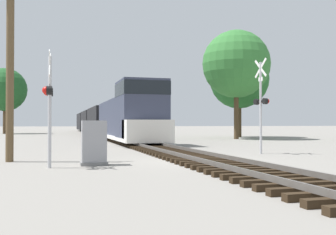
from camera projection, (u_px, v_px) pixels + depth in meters
ground_plane at (200, 161)px, 15.65m from camera, size 400.00×400.00×0.00m
rail_track_bed at (200, 158)px, 15.65m from camera, size 2.60×160.00×0.31m
freight_train at (99, 121)px, 52.93m from camera, size 3.06×62.99×4.39m
crossing_signal_near at (49, 98)px, 13.30m from camera, size 0.34×1.00×3.96m
crossing_signal_far at (261, 102)px, 19.54m from camera, size 0.44×1.01×4.73m
relay_cabinet at (94, 143)px, 14.19m from camera, size 0.96×0.67×1.61m
utility_pole at (10, 63)px, 15.44m from camera, size 1.80×0.30×7.53m
tree_far_right at (236, 64)px, 38.09m from camera, size 6.57×6.57×10.56m
tree_mid_background at (239, 79)px, 43.14m from camera, size 6.48×6.48×9.63m
tree_deep_background at (5, 90)px, 57.95m from camera, size 6.38×6.38×9.71m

